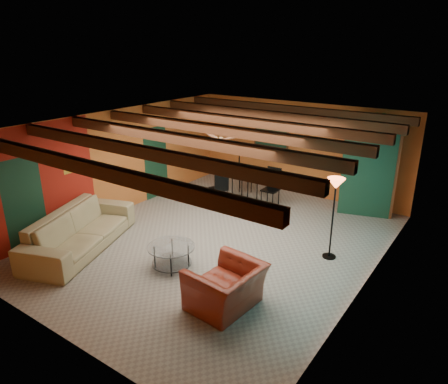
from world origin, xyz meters
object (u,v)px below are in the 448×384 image
Objects in this scene: armchair at (226,287)px; coffee_table at (172,257)px; potted_plant at (377,121)px; sofa at (80,230)px; floor_lamp at (333,219)px; dining_table at (245,182)px; armoire at (371,173)px; vase at (245,161)px.

coffee_table is at bearing -100.78° from armchair.
sofa is at bearing -128.57° from potted_plant.
armchair is 2.39× the size of potted_plant.
floor_lamp is (2.44, 2.22, 0.64)m from coffee_table.
sofa is 5.39m from floor_lamp.
armchair is at bearing -61.40° from dining_table.
sofa is 3.83m from armchair.
armoire reaches higher than coffee_table.
dining_table is at bearing -160.39° from potted_plant.
armoire is at bearing 92.25° from floor_lamp.
coffee_table is 0.54× the size of floor_lamp.
dining_table is at bearing -176.53° from armoire.
armoire reaches higher than armchair.
vase reaches higher than coffee_table.
armoire is (3.14, 1.12, 0.55)m from dining_table.
armchair is at bearing -113.16° from armoire.
coffee_table is at bearing -97.33° from sofa.
sofa is 2.26m from coffee_table.
dining_table is 0.63m from vase.
floor_lamp reaches higher than vase.
dining_table is at bearing -37.24° from sofa.
armoire is (4.52, 5.66, 0.66)m from sofa.
armchair is 6.86× the size of vase.
potted_plant is (2.32, 5.15, 2.19)m from coffee_table.
potted_plant reaches higher than armoire.
coffee_table is 5.45× the size of vase.
dining_table reaches higher than coffee_table.
potted_plant is at bearing 0.00° from armoire.
floor_lamp reaches higher than armchair.
potted_plant reaches higher than dining_table.
armchair is 1.26× the size of coffee_table.
armoire is (0.69, 5.61, 0.70)m from armchair.
vase is (-3.14, -1.12, -1.26)m from potted_plant.
sofa is at bearing -166.94° from coffee_table.
potted_plant is (3.14, 1.12, 1.89)m from dining_table.
sofa is at bearing -106.85° from dining_table.
potted_plant reaches higher than armchair.
sofa is 16.92× the size of vase.
dining_table is 3.38m from armoire.
potted_plant is at bearing 19.61° from dining_table.
dining_table is at bearing 150.83° from floor_lamp.
coffee_table is 0.45× the size of dining_table.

